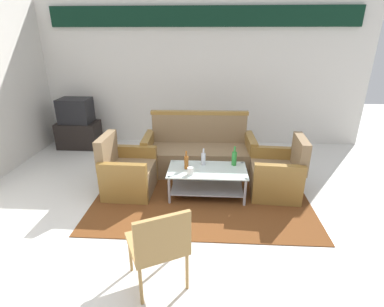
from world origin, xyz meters
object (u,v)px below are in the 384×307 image
couch (199,153)px  coffee_table (207,178)px  armchair_left (128,173)px  bottle_green (234,158)px  bottle_clear (203,159)px  armchair_right (277,175)px  bottle_brown (186,162)px  wicker_chair (159,243)px  cup (190,171)px  tv_stand (79,135)px  television (76,111)px

couch → coffee_table: 0.85m
armchair_left → bottle_green: bearing=95.8°
bottle_clear → armchair_right: bearing=-1.7°
armchair_right → bottle_brown: size_ratio=3.24×
armchair_right → bottle_clear: armchair_right is taller
armchair_left → wicker_chair: armchair_left is taller
bottle_green → cup: (-0.61, -0.34, -0.06)m
couch → cup: couch is taller
coffee_table → cup: (-0.23, -0.17, 0.19)m
armchair_left → tv_stand: armchair_left is taller
cup → tv_stand: size_ratio=0.12×
coffee_table → bottle_clear: bottle_clear is taller
bottle_brown → bottle_clear: (0.23, 0.15, -0.01)m
bottle_brown → wicker_chair: bearing=-93.6°
bottle_clear → tv_stand: 3.08m
bottle_brown → coffee_table: bearing=-1.9°
coffee_table → bottle_clear: bearing=110.5°
armchair_left → television: bearing=-138.8°
tv_stand → bottle_brown: bearing=-37.9°
armchair_left → cup: bearing=77.8°
couch → armchair_right: bearing=147.2°
armchair_left → armchair_right: bearing=93.4°
bottle_brown → bottle_clear: bearing=32.9°
bottle_brown → armchair_left: bearing=177.1°
tv_stand → television: television is taller
bottle_brown → couch: bearing=79.8°
tv_stand → armchair_right: bearing=-25.1°
coffee_table → wicker_chair: size_ratio=1.31×
armchair_right → cup: bearing=107.5°
bottle_clear → wicker_chair: size_ratio=0.29×
coffee_table → bottle_brown: (-0.29, 0.01, 0.24)m
tv_stand → television: bearing=89.0°
bottle_clear → wicker_chair: bearing=-100.5°
cup → wicker_chair: (-0.17, -1.51, 0.03)m
armchair_right → armchair_left: bearing=95.8°
bottle_brown → wicker_chair: 1.70m
armchair_left → bottle_green: 1.56m
coffee_table → television: bearing=145.1°
coffee_table → television: size_ratio=1.81×
armchair_right → tv_stand: (-3.64, 1.71, -0.03)m
tv_stand → television: (0.00, 0.00, 0.50)m
bottle_brown → television: 2.98m
couch → bottle_green: bearing=127.3°
couch → television: (-2.49, 1.01, 0.44)m
armchair_right → wicker_chair: (-1.41, -1.81, 0.21)m
tv_stand → cup: bearing=-39.8°
bottle_brown → tv_stand: (-2.34, 1.82, -0.25)m
bottle_clear → tv_stand: size_ratio=0.31×
coffee_table → bottle_brown: 0.38m
cup → bottle_green: bearing=29.4°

